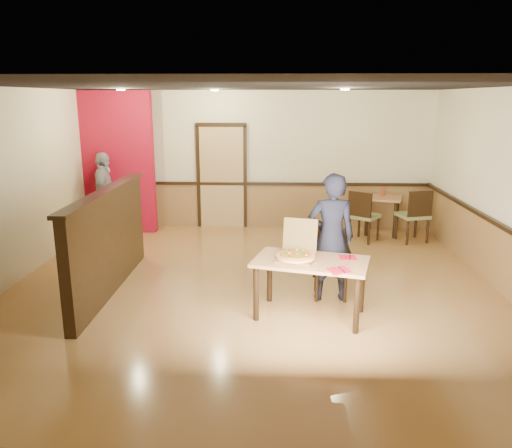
# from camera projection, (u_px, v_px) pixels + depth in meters

# --- Properties ---
(floor) EXTENTS (7.00, 7.00, 0.00)m
(floor) POSITION_uv_depth(u_px,v_px,m) (253.00, 287.00, 7.21)
(floor) COLOR #B38145
(floor) RESTS_ON ground
(ceiling) EXTENTS (7.00, 7.00, 0.00)m
(ceiling) POSITION_uv_depth(u_px,v_px,m) (253.00, 86.00, 6.52)
(ceiling) COLOR black
(ceiling) RESTS_ON wall_back
(wall_back) EXTENTS (7.00, 0.00, 7.00)m
(wall_back) POSITION_uv_depth(u_px,v_px,m) (260.00, 160.00, 10.26)
(wall_back) COLOR beige
(wall_back) RESTS_ON floor
(wall_left) EXTENTS (0.00, 7.00, 7.00)m
(wall_left) POSITION_uv_depth(u_px,v_px,m) (4.00, 190.00, 6.99)
(wall_left) COLOR beige
(wall_left) RESTS_ON floor
(wall_right) EXTENTS (0.00, 7.00, 7.00)m
(wall_right) POSITION_uv_depth(u_px,v_px,m) (511.00, 193.00, 6.74)
(wall_right) COLOR beige
(wall_right) RESTS_ON floor
(wainscot_back) EXTENTS (7.00, 0.04, 0.90)m
(wainscot_back) POSITION_uv_depth(u_px,v_px,m) (260.00, 206.00, 10.46)
(wainscot_back) COLOR olive
(wainscot_back) RESTS_ON floor
(chair_rail_back) EXTENTS (7.00, 0.06, 0.06)m
(chair_rail_back) POSITION_uv_depth(u_px,v_px,m) (260.00, 184.00, 10.33)
(chair_rail_back) COLOR black
(chair_rail_back) RESTS_ON wall_back
(wainscot_right) EXTENTS (0.04, 7.00, 0.90)m
(wainscot_right) POSITION_uv_depth(u_px,v_px,m) (501.00, 260.00, 6.98)
(wainscot_right) COLOR olive
(wainscot_right) RESTS_ON floor
(chair_rail_right) EXTENTS (0.06, 7.00, 0.06)m
(chair_rail_right) POSITION_uv_depth(u_px,v_px,m) (503.00, 227.00, 6.86)
(chair_rail_right) COLOR black
(chair_rail_right) RESTS_ON wall_right
(back_door) EXTENTS (0.90, 0.06, 2.10)m
(back_door) POSITION_uv_depth(u_px,v_px,m) (222.00, 177.00, 10.33)
(back_door) COLOR tan
(back_door) RESTS_ON wall_back
(booth_partition) EXTENTS (0.20, 3.10, 1.44)m
(booth_partition) POSITION_uv_depth(u_px,v_px,m) (109.00, 240.00, 6.91)
(booth_partition) COLOR black
(booth_partition) RESTS_ON floor
(red_accent_panel) EXTENTS (1.60, 0.20, 2.78)m
(red_accent_panel) POSITION_uv_depth(u_px,v_px,m) (114.00, 163.00, 9.88)
(red_accent_panel) COLOR maroon
(red_accent_panel) RESTS_ON floor
(spot_a) EXTENTS (0.14, 0.14, 0.02)m
(spot_a) POSITION_uv_depth(u_px,v_px,m) (121.00, 90.00, 8.35)
(spot_a) COLOR beige
(spot_a) RESTS_ON ceiling
(spot_b) EXTENTS (0.14, 0.14, 0.02)m
(spot_b) POSITION_uv_depth(u_px,v_px,m) (215.00, 90.00, 8.98)
(spot_b) COLOR beige
(spot_b) RESTS_ON ceiling
(spot_c) EXTENTS (0.14, 0.14, 0.02)m
(spot_c) POSITION_uv_depth(u_px,v_px,m) (345.00, 89.00, 7.93)
(spot_c) COLOR beige
(spot_c) RESTS_ON ceiling
(main_table) EXTENTS (1.52, 1.10, 0.73)m
(main_table) POSITION_uv_depth(u_px,v_px,m) (311.00, 268.00, 6.10)
(main_table) COLOR tan
(main_table) RESTS_ON floor
(diner_chair) EXTENTS (0.48, 0.48, 0.92)m
(diner_chair) POSITION_uv_depth(u_px,v_px,m) (331.00, 260.00, 6.80)
(diner_chair) COLOR olive
(diner_chair) RESTS_ON floor
(side_chair_left) EXTENTS (0.67, 0.67, 0.98)m
(side_chair_left) POSITION_uv_depth(u_px,v_px,m) (363.00, 214.00, 9.35)
(side_chair_left) COLOR olive
(side_chair_left) RESTS_ON floor
(side_chair_right) EXTENTS (0.62, 0.62, 1.01)m
(side_chair_right) POSITION_uv_depth(u_px,v_px,m) (415.00, 214.00, 9.29)
(side_chair_right) COLOR olive
(side_chair_right) RESTS_ON floor
(side_table) EXTENTS (0.87, 0.87, 0.75)m
(side_table) POSITION_uv_depth(u_px,v_px,m) (383.00, 205.00, 9.91)
(side_table) COLOR tan
(side_table) RESTS_ON floor
(diner) EXTENTS (0.65, 0.45, 1.72)m
(diner) POSITION_uv_depth(u_px,v_px,m) (331.00, 238.00, 6.57)
(diner) COLOR black
(diner) RESTS_ON floor
(passerby) EXTENTS (0.53, 1.01, 1.65)m
(passerby) POSITION_uv_depth(u_px,v_px,m) (105.00, 195.00, 9.66)
(passerby) COLOR #9B9CA4
(passerby) RESTS_ON floor
(pizza_box) EXTENTS (0.54, 0.60, 0.46)m
(pizza_box) POSITION_uv_depth(u_px,v_px,m) (296.00, 254.00, 6.10)
(pizza_box) COLOR brown
(pizza_box) RESTS_ON main_table
(pizza) EXTENTS (0.58, 0.58, 0.03)m
(pizza) POSITION_uv_depth(u_px,v_px,m) (296.00, 256.00, 6.06)
(pizza) COLOR #F4A958
(pizza) RESTS_ON pizza_box
(napkin_near) EXTENTS (0.31, 0.31, 0.01)m
(napkin_near) POSITION_uv_depth(u_px,v_px,m) (339.00, 270.00, 5.70)
(napkin_near) COLOR red
(napkin_near) RESTS_ON main_table
(napkin_far) EXTENTS (0.21, 0.21, 0.01)m
(napkin_far) POSITION_uv_depth(u_px,v_px,m) (348.00, 258.00, 6.16)
(napkin_far) COLOR red
(napkin_far) RESTS_ON main_table
(condiment) EXTENTS (0.07, 0.07, 0.17)m
(condiment) POSITION_uv_depth(u_px,v_px,m) (383.00, 192.00, 9.93)
(condiment) COLOR #9B3B1C
(condiment) RESTS_ON side_table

